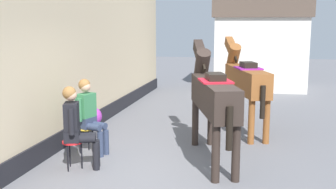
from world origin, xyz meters
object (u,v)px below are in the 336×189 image
at_px(saddled_horse_far, 245,79).
at_px(flower_planter_farthest, 93,121).
at_px(seated_visitor_near, 76,123).
at_px(seated_visitor_far, 89,112).
at_px(saddled_horse_near, 212,95).

distance_m(saddled_horse_far, flower_planter_farthest, 3.46).
height_order(seated_visitor_near, flower_planter_farthest, seated_visitor_near).
distance_m(seated_visitor_near, flower_planter_farthest, 2.01).
distance_m(seated_visitor_near, saddled_horse_far, 4.11).
height_order(seated_visitor_near, seated_visitor_far, same).
xyz_separation_m(saddled_horse_near, saddled_horse_far, (0.51, 2.16, 0.00)).
distance_m(seated_visitor_far, saddled_horse_near, 2.28).
relative_size(seated_visitor_near, saddled_horse_near, 0.48).
distance_m(seated_visitor_near, saddled_horse_near, 2.37).
height_order(seated_visitor_far, saddled_horse_far, saddled_horse_far).
relative_size(seated_visitor_far, saddled_horse_near, 0.48).
bearing_deg(seated_visitor_far, saddled_horse_near, 3.58).
bearing_deg(flower_planter_farthest, seated_visitor_far, -70.51).
xyz_separation_m(seated_visitor_near, saddled_horse_near, (2.12, 0.98, 0.38)).
bearing_deg(flower_planter_farthest, seated_visitor_near, -75.21).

